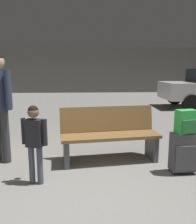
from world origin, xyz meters
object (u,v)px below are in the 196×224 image
(child, at_px, (34,136))
(backpack_bright, at_px, (186,122))
(suitcase, at_px, (184,152))
(bench, at_px, (109,135))

(child, bearing_deg, backpack_bright, 5.69)
(backpack_bright, distance_m, child, 2.11)
(suitcase, height_order, backpack_bright, backpack_bright)
(child, bearing_deg, suitcase, 5.70)
(backpack_bright, bearing_deg, child, -174.31)
(bench, xyz_separation_m, suitcase, (1.04, -0.56, -0.12))
(child, bearing_deg, bench, 35.89)
(bench, height_order, child, child)
(suitcase, distance_m, child, 2.13)
(bench, distance_m, child, 1.32)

